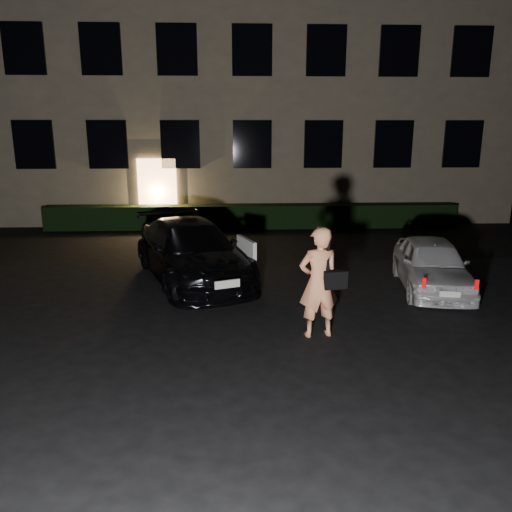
{
  "coord_description": "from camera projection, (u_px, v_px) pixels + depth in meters",
  "views": [
    {
      "loc": [
        -0.7,
        -7.6,
        3.53
      ],
      "look_at": [
        -0.27,
        2.0,
        1.09
      ],
      "focal_mm": 35.0,
      "sensor_mm": 36.0,
      "label": 1
    }
  ],
  "objects": [
    {
      "name": "hedge",
      "position": [
        253.0,
        216.0,
        18.32
      ],
      "size": [
        15.0,
        0.7,
        0.85
      ],
      "primitive_type": "cube",
      "color": "black",
      "rests_on": "ground"
    },
    {
      "name": "building",
      "position": [
        249.0,
        70.0,
        21.29
      ],
      "size": [
        20.0,
        8.11,
        12.0
      ],
      "color": "#726651",
      "rests_on": "ground"
    },
    {
      "name": "ground",
      "position": [
        278.0,
        349.0,
        8.26
      ],
      "size": [
        80.0,
        80.0,
        0.0
      ],
      "primitive_type": "plane",
      "color": "black",
      "rests_on": "ground"
    },
    {
      "name": "sedan",
      "position": [
        191.0,
        251.0,
        11.91
      ],
      "size": [
        3.55,
        5.24,
        1.41
      ],
      "rotation": [
        0.0,
        0.0,
        0.36
      ],
      "color": "black",
      "rests_on": "ground"
    },
    {
      "name": "man",
      "position": [
        319.0,
        282.0,
        8.58
      ],
      "size": [
        0.87,
        0.59,
        1.96
      ],
      "rotation": [
        0.0,
        0.0,
        3.32
      ],
      "color": "#FF9B6C",
      "rests_on": "ground"
    },
    {
      "name": "hatch",
      "position": [
        432.0,
        264.0,
        11.21
      ],
      "size": [
        1.95,
        3.63,
        1.18
      ],
      "rotation": [
        0.0,
        0.0,
        -0.17
      ],
      "color": "silver",
      "rests_on": "ground"
    }
  ]
}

